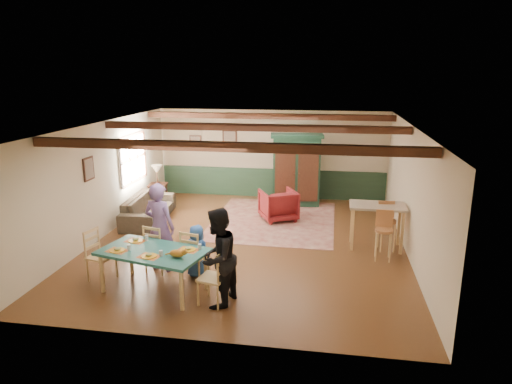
% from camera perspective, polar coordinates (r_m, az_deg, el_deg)
% --- Properties ---
extents(floor, '(8.00, 8.00, 0.00)m').
position_cam_1_polar(floor, '(10.59, -0.91, -6.34)').
color(floor, '#4C2A15').
rests_on(floor, ground).
extents(wall_back, '(7.00, 0.02, 2.70)m').
position_cam_1_polar(wall_back, '(14.05, 1.95, 4.72)').
color(wall_back, beige).
rests_on(wall_back, floor).
extents(wall_left, '(0.02, 8.00, 2.70)m').
position_cam_1_polar(wall_left, '(11.32, -18.67, 1.41)').
color(wall_left, beige).
rests_on(wall_left, floor).
extents(wall_right, '(0.02, 8.00, 2.70)m').
position_cam_1_polar(wall_right, '(10.18, 18.83, -0.07)').
color(wall_right, beige).
rests_on(wall_right, floor).
extents(ceiling, '(7.00, 8.00, 0.02)m').
position_cam_1_polar(ceiling, '(9.93, -0.98, 8.32)').
color(ceiling, white).
rests_on(ceiling, wall_back).
extents(wainscot_back, '(6.95, 0.03, 0.90)m').
position_cam_1_polar(wainscot_back, '(14.22, 1.90, 1.13)').
color(wainscot_back, '#1C3322').
rests_on(wainscot_back, floor).
extents(ceiling_beam_front, '(6.95, 0.16, 0.16)m').
position_cam_1_polar(ceiling_beam_front, '(7.72, -4.02, 5.68)').
color(ceiling_beam_front, '#32180E').
rests_on(ceiling_beam_front, ceiling).
extents(ceiling_beam_mid, '(6.95, 0.16, 0.16)m').
position_cam_1_polar(ceiling_beam_mid, '(10.34, -0.58, 8.08)').
color(ceiling_beam_mid, '#32180E').
rests_on(ceiling_beam_mid, ceiling).
extents(ceiling_beam_back, '(6.95, 0.16, 0.16)m').
position_cam_1_polar(ceiling_beam_back, '(12.89, 1.42, 9.45)').
color(ceiling_beam_back, '#32180E').
rests_on(ceiling_beam_back, ceiling).
extents(window_left, '(0.06, 1.60, 1.30)m').
position_cam_1_polar(window_left, '(12.76, -15.12, 4.07)').
color(window_left, white).
rests_on(window_left, wall_left).
extents(picture_left_wall, '(0.04, 0.42, 0.52)m').
position_cam_1_polar(picture_left_wall, '(10.71, -20.17, 2.74)').
color(picture_left_wall, gray).
rests_on(picture_left_wall, wall_left).
extents(picture_back_a, '(0.45, 0.04, 0.55)m').
position_cam_1_polar(picture_back_a, '(14.17, -3.31, 6.63)').
color(picture_back_a, gray).
rests_on(picture_back_a, wall_back).
extents(picture_back_b, '(0.38, 0.04, 0.48)m').
position_cam_1_polar(picture_back_b, '(14.47, -7.58, 6.10)').
color(picture_back_b, gray).
rests_on(picture_back_b, wall_back).
extents(dining_table, '(2.04, 1.43, 0.77)m').
position_cam_1_polar(dining_table, '(8.47, -12.61, -9.58)').
color(dining_table, '#1B564F').
rests_on(dining_table, floor).
extents(dining_chair_far_left, '(0.53, 0.54, 0.98)m').
position_cam_1_polar(dining_chair_far_left, '(9.20, -12.11, -6.81)').
color(dining_chair_far_left, tan).
rests_on(dining_chair_far_left, floor).
extents(dining_chair_far_right, '(0.53, 0.54, 0.98)m').
position_cam_1_polar(dining_chair_far_right, '(8.78, -7.64, -7.68)').
color(dining_chair_far_right, tan).
rests_on(dining_chair_far_right, floor).
extents(dining_chair_end_left, '(0.54, 0.53, 0.98)m').
position_cam_1_polar(dining_chair_end_left, '(9.12, -18.80, -7.50)').
color(dining_chair_end_left, tan).
rests_on(dining_chair_end_left, floor).
extents(dining_chair_end_right, '(0.54, 0.53, 0.98)m').
position_cam_1_polar(dining_chair_end_right, '(7.84, -5.44, -10.49)').
color(dining_chair_end_right, tan).
rests_on(dining_chair_end_right, floor).
extents(person_man, '(0.73, 0.56, 1.77)m').
position_cam_1_polar(person_man, '(9.13, -11.95, -4.31)').
color(person_man, '#795999').
rests_on(person_man, floor).
extents(person_woman, '(0.82, 0.95, 1.70)m').
position_cam_1_polar(person_woman, '(7.65, -4.82, -8.19)').
color(person_woman, black).
rests_on(person_woman, floor).
extents(person_child, '(0.57, 0.44, 1.03)m').
position_cam_1_polar(person_child, '(8.84, -7.38, -7.33)').
color(person_child, '#265099').
rests_on(person_child, floor).
extents(cat, '(0.39, 0.23, 0.19)m').
position_cam_1_polar(cat, '(7.90, -9.85, -7.47)').
color(cat, '#BD7021').
rests_on(cat, dining_table).
extents(place_setting_near_left, '(0.47, 0.40, 0.11)m').
position_cam_1_polar(place_setting_near_left, '(8.44, -16.96, -6.72)').
color(place_setting_near_left, gold).
rests_on(place_setting_near_left, dining_table).
extents(place_setting_near_center, '(0.47, 0.40, 0.11)m').
position_cam_1_polar(place_setting_near_center, '(8.05, -13.24, -7.53)').
color(place_setting_near_center, gold).
rests_on(place_setting_near_center, dining_table).
extents(place_setting_far_left, '(0.47, 0.40, 0.11)m').
position_cam_1_polar(place_setting_far_left, '(8.81, -14.84, -5.64)').
color(place_setting_far_left, gold).
rests_on(place_setting_far_left, dining_table).
extents(place_setting_far_right, '(0.47, 0.40, 0.11)m').
position_cam_1_polar(place_setting_far_right, '(8.20, -8.49, -6.85)').
color(place_setting_far_right, gold).
rests_on(place_setting_far_right, dining_table).
extents(area_rug, '(3.20, 3.79, 0.01)m').
position_cam_1_polar(area_rug, '(12.12, 2.24, -3.53)').
color(area_rug, '#C1A88C').
rests_on(area_rug, floor).
extents(armoire, '(1.55, 0.77, 2.10)m').
position_cam_1_polar(armoire, '(13.28, 5.05, 2.74)').
color(armoire, '#153525').
rests_on(armoire, floor).
extents(armchair, '(1.18, 1.19, 0.82)m').
position_cam_1_polar(armchair, '(12.06, 2.80, -1.62)').
color(armchair, '#501015').
rests_on(armchair, floor).
extents(sofa, '(1.08, 2.35, 0.67)m').
position_cam_1_polar(sofa, '(12.36, -13.28, -1.97)').
color(sofa, '#392F23').
rests_on(sofa, floor).
extents(end_table, '(0.56, 0.56, 0.62)m').
position_cam_1_polar(end_table, '(13.74, -12.14, -0.29)').
color(end_table, '#32180E').
rests_on(end_table, floor).
extents(table_lamp, '(0.35, 0.35, 0.57)m').
position_cam_1_polar(table_lamp, '(13.60, -12.27, 2.14)').
color(table_lamp, '#CDB285').
rests_on(table_lamp, end_table).
extents(counter_table, '(1.22, 0.72, 1.00)m').
position_cam_1_polar(counter_table, '(10.48, 14.79, -4.18)').
color(counter_table, beige).
rests_on(counter_table, floor).
extents(bar_stool_left, '(0.39, 0.43, 1.04)m').
position_cam_1_polar(bar_stool_left, '(9.87, 15.66, -5.33)').
color(bar_stool_left, '#B87747').
rests_on(bar_stool_left, floor).
extents(bar_stool_right, '(0.43, 0.46, 1.08)m').
position_cam_1_polar(bar_stool_right, '(10.41, 16.05, -4.19)').
color(bar_stool_right, '#B87747').
rests_on(bar_stool_right, floor).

